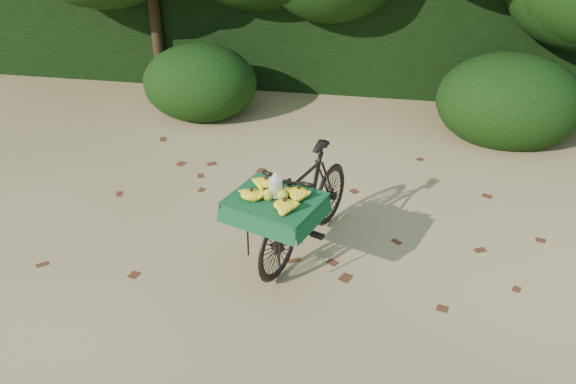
# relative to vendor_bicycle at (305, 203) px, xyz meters

# --- Properties ---
(ground) EXTENTS (80.00, 80.00, 0.00)m
(ground) POSITION_rel_vendor_bicycle_xyz_m (0.93, -1.05, -0.56)
(ground) COLOR tan
(ground) RESTS_ON ground
(vendor_bicycle) EXTENTS (1.25, 1.96, 1.11)m
(vendor_bicycle) POSITION_rel_vendor_bicycle_xyz_m (0.00, 0.00, 0.00)
(vendor_bicycle) COLOR black
(vendor_bicycle) RESTS_ON ground
(hedge_backdrop) EXTENTS (26.00, 1.80, 1.80)m
(hedge_backdrop) POSITION_rel_vendor_bicycle_xyz_m (0.93, 5.25, 0.34)
(hedge_backdrop) COLOR black
(hedge_backdrop) RESTS_ON ground
(bush_clumps) EXTENTS (8.80, 1.70, 0.90)m
(bush_clumps) POSITION_rel_vendor_bicycle_xyz_m (1.43, 3.25, -0.11)
(bush_clumps) COLOR black
(bush_clumps) RESTS_ON ground
(leaf_litter) EXTENTS (7.00, 7.30, 0.01)m
(leaf_litter) POSITION_rel_vendor_bicycle_xyz_m (0.93, -0.40, -0.56)
(leaf_litter) COLOR #4B2614
(leaf_litter) RESTS_ON ground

